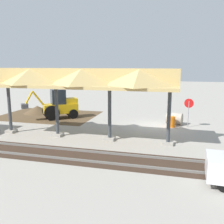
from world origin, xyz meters
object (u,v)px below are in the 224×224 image
Objects in this scene: stop_sign at (189,107)px; backhoe at (59,105)px; concrete_pipe at (174,119)px; traffic_barrel at (172,122)px.

backhoe is at bearing -2.47° from stop_sign.
backhoe is (11.95, -0.52, -0.47)m from stop_sign.
concrete_pipe is 1.66× the size of traffic_barrel.
stop_sign reaches higher than concrete_pipe.
concrete_pipe is (-10.85, -0.28, -0.76)m from backhoe.
stop_sign is 0.50× the size of backhoe.
stop_sign is 2.67× the size of traffic_barrel.
concrete_pipe is at bearing -178.51° from backhoe.
traffic_barrel is at bearing 79.11° from concrete_pipe.
traffic_barrel is at bearing 12.33° from stop_sign.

